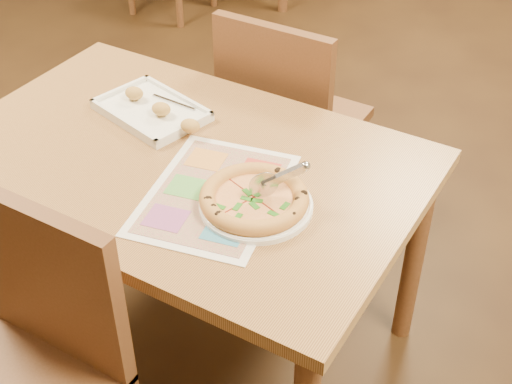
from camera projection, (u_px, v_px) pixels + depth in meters
The scene contains 8 objects.
dining_table at pixel (181, 182), 1.99m from camera, with size 1.30×0.85×0.72m.
chair_near at pixel (30, 343), 1.62m from camera, with size 0.42×0.42×0.47m.
chair_far at pixel (285, 107), 2.44m from camera, with size 0.42×0.42×0.47m.
plate at pixel (256, 206), 1.76m from camera, with size 0.28×0.28×0.02m, color white.
pizza at pixel (254, 198), 1.75m from camera, with size 0.27×0.27×0.04m.
pizza_cutter at pixel (278, 179), 1.72m from camera, with size 0.11×0.11×0.08m.
appetizer_tray at pixel (153, 111), 2.09m from camera, with size 0.38×0.29×0.06m.
menu at pixel (215, 194), 1.80m from camera, with size 0.32×0.45×0.01m, color white.
Camera 1 is at (0.99, -1.25, 1.84)m, focal length 50.00 mm.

